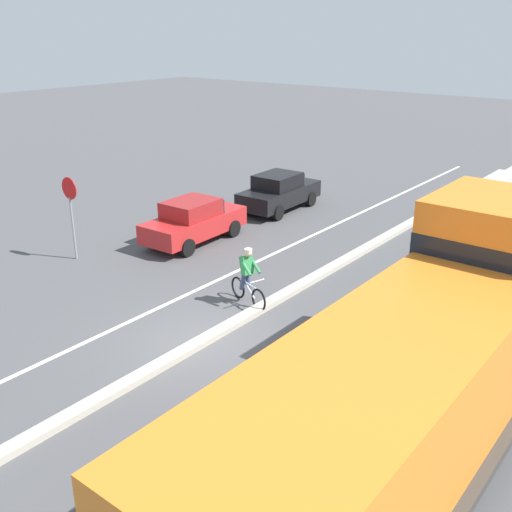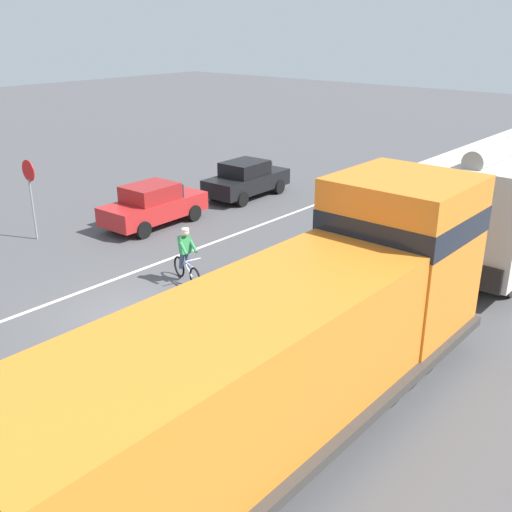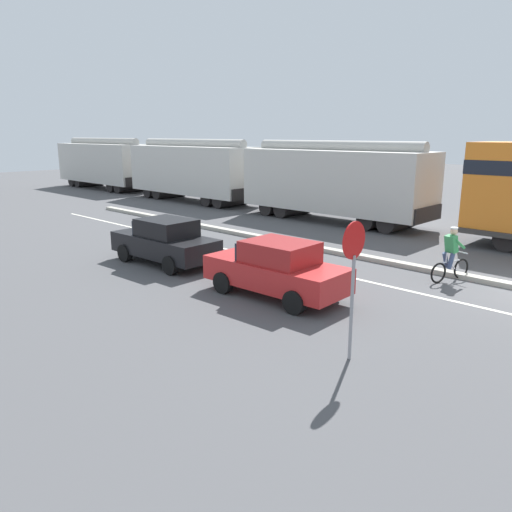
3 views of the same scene
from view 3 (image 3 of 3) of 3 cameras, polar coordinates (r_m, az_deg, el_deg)
The scene contains 9 objects.
median_curb at distance 18.92m, azimuth 11.96°, elevation -0.07°, with size 0.36×36.00×0.16m, color #B2AD9E.
lane_stripe at distance 17.01m, azimuth 7.64°, elevation -1.72°, with size 0.14×36.00×0.01m, color silver.
hopper_car_lead at distance 26.57m, azimuth 8.89°, elevation 8.37°, with size 2.90×10.60×4.18m.
hopper_car_middle at distance 34.53m, azimuth -7.27°, elevation 9.65°, with size 2.90×10.60×4.18m.
hopper_car_trailing at distance 44.13m, azimuth -16.96°, elevation 10.06°, with size 2.90×10.60×4.18m.
parked_car_red at distance 14.08m, azimuth 2.33°, elevation -1.46°, with size 1.95×4.26×1.62m.
parked_car_black at distance 17.95m, azimuth -10.36°, elevation 1.67°, with size 1.95×4.26×1.62m.
cyclist at distance 16.70m, azimuth 21.38°, elevation 0.02°, with size 1.66×0.63×1.71m.
stop_sign at distance 10.02m, azimuth 11.04°, elevation -0.91°, with size 0.76×0.08×2.88m.
Camera 3 is at (-15.68, -3.61, 4.53)m, focal length 35.00 mm.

